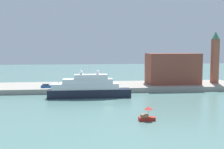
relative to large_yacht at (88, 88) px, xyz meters
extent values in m
plane|color=slate|center=(5.75, -8.22, -3.05)|extent=(400.00, 400.00, 0.00)
cube|color=gray|center=(5.75, 19.03, -2.15)|extent=(110.00, 22.50, 1.79)
cube|color=black|center=(0.39, 0.00, -1.67)|extent=(27.04, 4.89, 2.75)
cube|color=white|center=(-0.96, 0.00, 0.67)|extent=(21.63, 4.50, 1.92)
cube|color=white|center=(-0.15, 0.00, 2.38)|extent=(16.22, 4.11, 1.51)
cube|color=white|center=(0.93, 0.00, 3.85)|extent=(10.81, 3.71, 1.43)
cylinder|color=silver|center=(0.39, 0.00, 5.92)|extent=(0.16, 0.16, 2.71)
sphere|color=white|center=(3.09, 0.00, 5.21)|extent=(1.27, 1.27, 1.27)
sphere|color=white|center=(-2.32, 0.00, 5.21)|extent=(1.27, 1.27, 1.27)
cube|color=#B22319|center=(12.11, -31.87, -2.65)|extent=(3.66, 1.67, 0.80)
cube|color=#8C6647|center=(11.56, -31.87, -1.92)|extent=(1.61, 1.33, 0.65)
cylinder|color=#B2B2B2|center=(12.47, -31.87, -1.39)|extent=(0.06, 0.06, 1.72)
cone|color=red|center=(12.47, -31.87, -0.18)|extent=(1.97, 1.97, 0.69)
cube|color=brown|center=(34.53, 18.26, 4.88)|extent=(20.49, 10.83, 12.27)
cube|color=#93513D|center=(52.60, 18.89, 7.77)|extent=(2.55, 2.55, 18.06)
cone|color=#387A5B|center=(52.60, 18.89, 18.32)|extent=(3.31, 3.31, 3.04)
cube|color=#1E4C99|center=(-14.85, 12.33, -0.83)|extent=(3.83, 1.75, 0.85)
cube|color=#262D33|center=(-15.04, 12.33, -0.15)|extent=(2.30, 1.58, 0.51)
cylinder|color=#4C4C4C|center=(-10.77, 16.40, -0.59)|extent=(0.36, 0.36, 1.33)
sphere|color=tan|center=(-10.77, 16.40, 0.20)|extent=(0.24, 0.24, 0.24)
cylinder|color=black|center=(7.16, 8.78, -0.83)|extent=(0.56, 0.56, 0.85)
camera|label=1|loc=(-2.95, -94.47, 13.29)|focal=46.49mm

